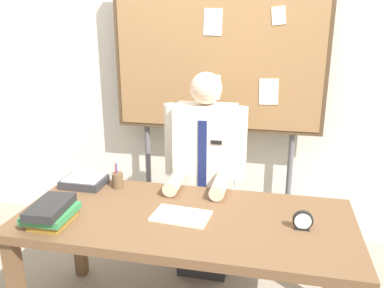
{
  "coord_description": "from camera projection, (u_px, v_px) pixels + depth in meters",
  "views": [
    {
      "loc": [
        0.45,
        -1.87,
        1.74
      ],
      "look_at": [
        0.0,
        0.18,
        1.08
      ],
      "focal_mm": 37.01,
      "sensor_mm": 36.0,
      "label": 1
    }
  ],
  "objects": [
    {
      "name": "paper_tray",
      "position": [
        84.0,
        181.0,
        2.52
      ],
      "size": [
        0.26,
        0.2,
        0.06
      ],
      "color": "#333338",
      "rests_on": "desk"
    },
    {
      "name": "desk_clock",
      "position": [
        303.0,
        221.0,
        1.98
      ],
      "size": [
        0.1,
        0.04,
        0.1
      ],
      "color": "black",
      "rests_on": "desk"
    },
    {
      "name": "open_notebook",
      "position": [
        181.0,
        216.0,
        2.12
      ],
      "size": [
        0.32,
        0.22,
        0.01
      ],
      "primitive_type": "cube",
      "rotation": [
        0.0,
        0.0,
        -0.09
      ],
      "color": "#F4EFCC",
      "rests_on": "desk"
    },
    {
      "name": "bulletin_board",
      "position": [
        218.0,
        56.0,
        2.91
      ],
      "size": [
        1.58,
        0.09,
        2.1
      ],
      "color": "#4C3823",
      "rests_on": "ground_plane"
    },
    {
      "name": "person",
      "position": [
        205.0,
        184.0,
        2.71
      ],
      "size": [
        0.55,
        0.56,
        1.43
      ],
      "color": "#2D2D33",
      "rests_on": "ground_plane"
    },
    {
      "name": "book_stack",
      "position": [
        51.0,
        212.0,
        2.04
      ],
      "size": [
        0.22,
        0.29,
        0.12
      ],
      "color": "olive",
      "rests_on": "desk"
    },
    {
      "name": "back_wall",
      "position": [
        221.0,
        71.0,
        3.14
      ],
      "size": [
        6.4,
        0.08,
        2.7
      ],
      "primitive_type": "cube",
      "color": "silver",
      "rests_on": "ground_plane"
    },
    {
      "name": "pen_holder",
      "position": [
        118.0,
        180.0,
        2.48
      ],
      "size": [
        0.07,
        0.07,
        0.16
      ],
      "color": "brown",
      "rests_on": "desk"
    },
    {
      "name": "desk",
      "position": [
        185.0,
        229.0,
        2.16
      ],
      "size": [
        1.8,
        0.8,
        0.73
      ],
      "color": "brown",
      "rests_on": "ground_plane"
    }
  ]
}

